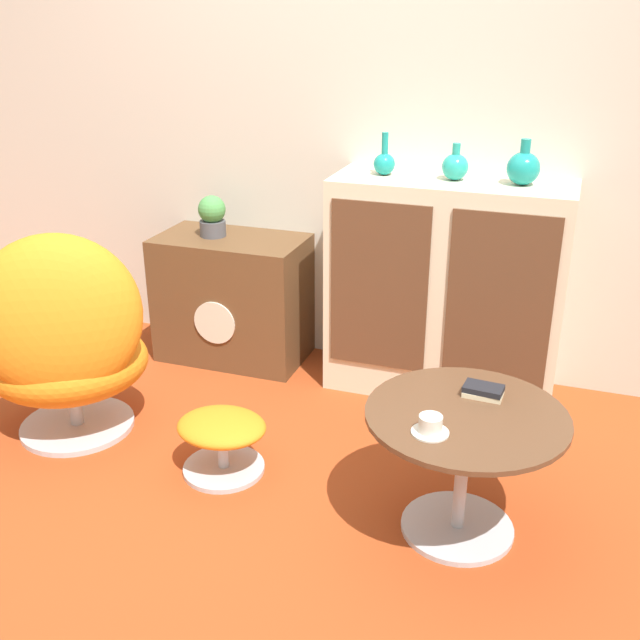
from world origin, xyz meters
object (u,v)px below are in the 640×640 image
book_stack (483,391)px  potted_plant (212,216)px  coffee_table (464,450)px  sideboard (445,289)px  vase_inner_right (523,168)px  ottoman (222,435)px  egg_chair (64,342)px  vase_inner_left (455,166)px  vase_leftmost (384,162)px  tv_console (233,298)px  teacup (430,426)px

book_stack → potted_plant: bearing=148.6°
coffee_table → sideboard: bearing=104.4°
vase_inner_right → ottoman: bearing=-134.2°
coffee_table → book_stack: (0.03, 0.14, 0.16)m
sideboard → vase_inner_right: vase_inner_right is taller
coffee_table → book_stack: bearing=76.7°
egg_chair → vase_inner_left: (1.38, 0.95, 0.62)m
sideboard → coffee_table: bearing=-75.6°
vase_inner_right → vase_leftmost: bearing=180.0°
egg_chair → vase_leftmost: bearing=41.6°
sideboard → vase_inner_left: size_ratio=6.65×
coffee_table → vase_inner_right: size_ratio=3.53×
egg_chair → potted_plant: egg_chair is taller
sideboard → potted_plant: (-1.16, -0.00, 0.24)m
vase_leftmost → potted_plant: size_ratio=0.92×
vase_inner_right → potted_plant: 1.49m
vase_inner_right → egg_chair: bearing=-150.3°
ottoman → coffee_table: coffee_table is taller
tv_console → vase_inner_left: 1.31m
teacup → vase_inner_left: bearing=98.1°
vase_inner_left → sideboard: bearing=-136.5°
coffee_table → tv_console: bearing=142.5°
tv_console → potted_plant: 0.43m
ottoman → vase_inner_left: size_ratio=2.25×
egg_chair → vase_leftmost: vase_leftmost is taller
vase_leftmost → vase_inner_left: size_ratio=1.18×
vase_leftmost → sideboard: bearing=-0.7°
egg_chair → vase_inner_right: vase_inner_right is taller
potted_plant → egg_chair: bearing=-102.7°
teacup → egg_chair: bearing=170.9°
vase_leftmost → book_stack: (0.60, -0.90, -0.57)m
tv_console → vase_inner_left: size_ratio=4.68×
egg_chair → ottoman: egg_chair is taller
vase_leftmost → book_stack: size_ratio=1.35×
sideboard → teacup: (0.17, -1.19, -0.01)m
vase_inner_right → book_stack: size_ratio=1.38×
egg_chair → ottoman: bearing=-2.5°
ottoman → potted_plant: 1.23m
coffee_table → vase_inner_right: vase_inner_right is taller
tv_console → teacup: size_ratio=6.15×
egg_chair → coffee_table: (1.64, -0.09, -0.11)m
vase_inner_right → book_stack: (0.01, -0.90, -0.58)m
vase_inner_left → teacup: vase_inner_left is taller
sideboard → tv_console: sideboard is taller
sideboard → egg_chair: bearing=-145.6°
egg_chair → coffee_table: egg_chair is taller
sideboard → coffee_table: sideboard is taller
egg_chair → vase_inner_right: (1.66, 0.95, 0.64)m
vase_leftmost → vase_inner_right: vase_inner_right is taller
vase_inner_left → vase_inner_right: 0.28m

